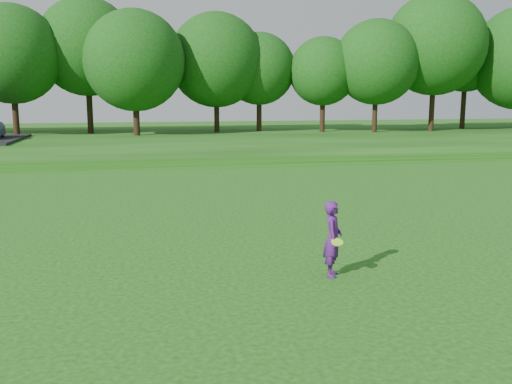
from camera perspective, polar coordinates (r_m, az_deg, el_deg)
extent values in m
plane|color=#18470D|center=(13.16, 2.15, -8.51)|extent=(140.00, 140.00, 0.00)
cube|color=#18470D|center=(46.40, -7.51, 5.10)|extent=(130.00, 30.00, 0.60)
cube|color=gray|center=(32.54, -5.92, 2.59)|extent=(130.00, 1.60, 0.04)
imported|color=#4E186D|center=(13.13, 7.68, -4.65)|extent=(0.63, 0.75, 1.75)
cylinder|color=#ABFF28|center=(12.81, 8.13, -4.98)|extent=(0.27, 0.26, 0.13)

